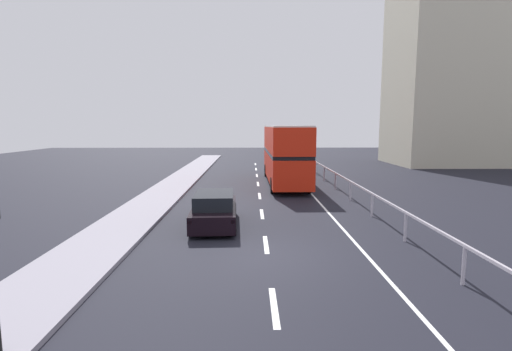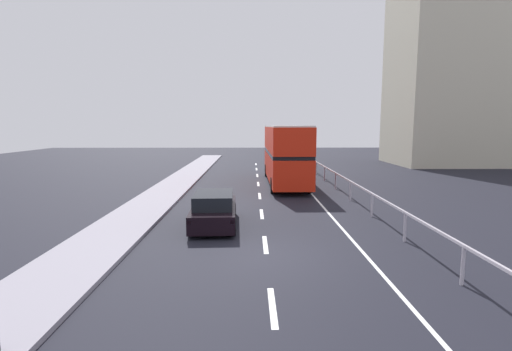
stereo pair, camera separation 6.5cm
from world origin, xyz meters
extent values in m
cube|color=black|center=(0.00, 0.00, -0.05)|extent=(75.99, 120.00, 0.10)
cube|color=gray|center=(-5.87, 0.00, 0.07)|extent=(2.58, 80.00, 0.14)
cube|color=silver|center=(0.00, -3.62, 0.00)|extent=(0.16, 2.03, 0.01)
cube|color=silver|center=(0.00, 1.06, 0.00)|extent=(0.16, 2.03, 0.01)
cube|color=silver|center=(0.00, 5.74, 0.00)|extent=(0.16, 2.03, 0.01)
cube|color=silver|center=(0.00, 10.43, 0.00)|extent=(0.16, 2.03, 0.01)
cube|color=silver|center=(0.00, 15.11, 0.00)|extent=(0.16, 2.03, 0.01)
cube|color=silver|center=(0.00, 19.79, 0.00)|extent=(0.16, 2.03, 0.01)
cube|color=silver|center=(0.00, 24.47, 0.00)|extent=(0.16, 2.03, 0.01)
cube|color=silver|center=(0.00, 29.15, 0.00)|extent=(0.16, 2.03, 0.01)
cube|color=silver|center=(3.25, 9.00, 0.00)|extent=(0.12, 46.00, 0.01)
cube|color=#B7B0BC|center=(5.11, 9.00, 1.07)|extent=(0.08, 42.00, 0.08)
cylinder|color=#B7B0BC|center=(5.11, -2.45, 0.54)|extent=(0.10, 0.10, 1.07)
cylinder|color=#B7B0BC|center=(5.11, 1.36, 0.54)|extent=(0.10, 0.10, 1.07)
cylinder|color=#B7B0BC|center=(5.11, 5.18, 0.54)|extent=(0.10, 0.10, 1.07)
cylinder|color=#B7B0BC|center=(5.11, 9.00, 0.54)|extent=(0.10, 0.10, 1.07)
cylinder|color=#B7B0BC|center=(5.11, 12.82, 0.54)|extent=(0.10, 0.10, 1.07)
cylinder|color=#B7B0BC|center=(5.11, 16.64, 0.54)|extent=(0.10, 0.10, 1.07)
cylinder|color=#B7B0BC|center=(5.11, 20.45, 0.54)|extent=(0.10, 0.10, 1.07)
cylinder|color=#B7B0BC|center=(5.11, 24.27, 0.54)|extent=(0.10, 0.10, 1.07)
cylinder|color=#B7B0BC|center=(5.11, 28.09, 0.54)|extent=(0.10, 0.10, 1.07)
cube|color=#BDB79F|center=(25.13, 29.06, 9.63)|extent=(20.20, 9.47, 19.26)
cube|color=red|center=(1.95, 15.21, 1.26)|extent=(2.59, 10.96, 1.83)
cube|color=black|center=(1.95, 15.21, 2.30)|extent=(2.60, 10.52, 0.24)
cube|color=red|center=(1.95, 15.21, 3.26)|extent=(2.59, 10.96, 1.68)
cube|color=silver|center=(1.95, 15.21, 4.15)|extent=(2.54, 10.74, 0.10)
cube|color=black|center=(1.90, 20.66, 1.35)|extent=(2.24, 0.06, 1.28)
cube|color=yellow|center=(1.90, 20.66, 3.68)|extent=(1.49, 0.05, 0.28)
cylinder|color=black|center=(0.77, 19.27, 0.50)|extent=(0.29, 1.00, 1.00)
cylinder|color=black|center=(3.06, 19.29, 0.50)|extent=(0.29, 1.00, 1.00)
cylinder|color=black|center=(0.85, 11.33, 0.50)|extent=(0.29, 1.00, 1.00)
cylinder|color=black|center=(3.13, 11.35, 0.50)|extent=(0.29, 1.00, 1.00)
cube|color=black|center=(-2.07, 3.70, 0.53)|extent=(1.96, 4.48, 0.70)
cube|color=black|center=(-2.06, 3.48, 1.16)|extent=(1.67, 2.49, 0.56)
cube|color=red|center=(-2.78, 1.50, 0.70)|extent=(0.16, 0.07, 0.12)
cube|color=red|center=(-1.19, 1.56, 0.70)|extent=(0.16, 0.07, 0.12)
cylinder|color=black|center=(-2.95, 5.17, 0.32)|extent=(0.22, 0.65, 0.64)
cylinder|color=black|center=(-1.32, 5.24, 0.32)|extent=(0.22, 0.65, 0.64)
cylinder|color=black|center=(-2.83, 2.17, 0.32)|extent=(0.22, 0.65, 0.64)
cylinder|color=black|center=(-1.20, 2.23, 0.32)|extent=(0.22, 0.65, 0.64)
camera|label=1|loc=(-0.55, -12.02, 4.23)|focal=26.60mm
camera|label=2|loc=(-0.49, -12.02, 4.23)|focal=26.60mm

